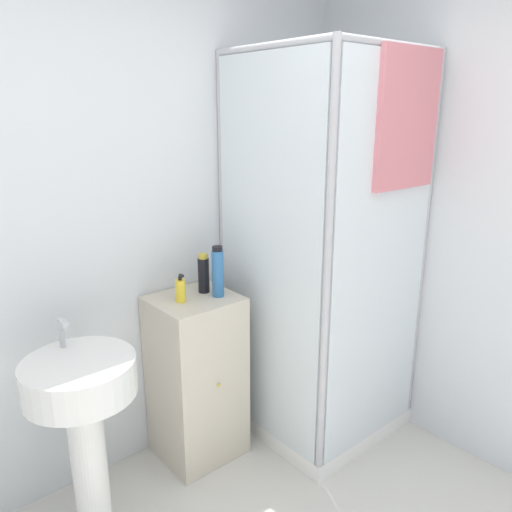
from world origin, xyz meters
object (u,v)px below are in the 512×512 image
shampoo_bottle_tall_black (204,274)px  shampoo_bottle_blue (218,272)px  soap_dispenser (181,290)px  sink (83,408)px

shampoo_bottle_tall_black → shampoo_bottle_blue: size_ratio=0.78×
shampoo_bottle_tall_black → shampoo_bottle_blue: 0.10m
shampoo_bottle_blue → soap_dispenser: bearing=162.6°
soap_dispenser → shampoo_bottle_tall_black: bearing=12.9°
sink → soap_dispenser: size_ratio=6.80×
sink → shampoo_bottle_tall_black: (0.75, 0.20, 0.37)m
sink → soap_dispenser: (0.59, 0.16, 0.33)m
sink → shampoo_bottle_blue: shampoo_bottle_blue is taller
soap_dispenser → shampoo_bottle_blue: bearing=-17.4°
soap_dispenser → shampoo_bottle_blue: size_ratio=0.55×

